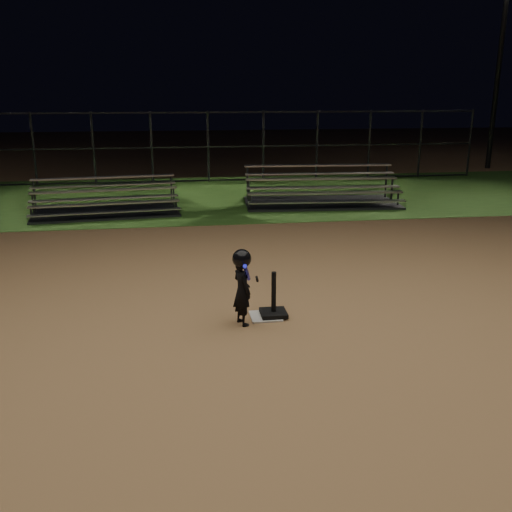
{
  "coord_description": "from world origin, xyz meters",
  "views": [
    {
      "loc": [
        -1.26,
        -7.74,
        3.24
      ],
      "look_at": [
        0.0,
        1.0,
        0.65
      ],
      "focal_mm": 40.06,
      "sensor_mm": 36.0,
      "label": 1
    }
  ],
  "objects_px": {
    "light_pole_right": "(502,45)",
    "batting_tee": "(274,308)",
    "home_plate": "(266,316)",
    "bleacher_right": "(321,197)",
    "bleacher_left": "(106,207)",
    "child_batter": "(242,285)"
  },
  "relations": [
    {
      "from": "light_pole_right",
      "to": "batting_tee",
      "type": "bearing_deg",
      "value": -128.5
    },
    {
      "from": "batting_tee",
      "to": "light_pole_right",
      "type": "xyz_separation_m",
      "value": [
        11.88,
        14.94,
        4.81
      ]
    },
    {
      "from": "home_plate",
      "to": "batting_tee",
      "type": "xyz_separation_m",
      "value": [
        0.12,
        0.0,
        0.13
      ]
    },
    {
      "from": "batting_tee",
      "to": "light_pole_right",
      "type": "relative_size",
      "value": 0.08
    },
    {
      "from": "home_plate",
      "to": "light_pole_right",
      "type": "bearing_deg",
      "value": 51.23
    },
    {
      "from": "home_plate",
      "to": "bleacher_right",
      "type": "distance_m",
      "value": 8.78
    },
    {
      "from": "home_plate",
      "to": "light_pole_right",
      "type": "relative_size",
      "value": 0.05
    },
    {
      "from": "bleacher_left",
      "to": "home_plate",
      "type": "bearing_deg",
      "value": -74.54
    },
    {
      "from": "bleacher_left",
      "to": "light_pole_right",
      "type": "bearing_deg",
      "value": 19.13
    },
    {
      "from": "bleacher_left",
      "to": "light_pole_right",
      "type": "xyz_separation_m",
      "value": [
        15.1,
        7.2,
        4.75
      ]
    },
    {
      "from": "batting_tee",
      "to": "light_pole_right",
      "type": "distance_m",
      "value": 19.68
    },
    {
      "from": "home_plate",
      "to": "light_pole_right",
      "type": "height_order",
      "value": "light_pole_right"
    },
    {
      "from": "bleacher_left",
      "to": "bleacher_right",
      "type": "xyz_separation_m",
      "value": [
        6.07,
        0.52,
        0.03
      ]
    },
    {
      "from": "batting_tee",
      "to": "bleacher_left",
      "type": "relative_size",
      "value": 0.17
    },
    {
      "from": "home_plate",
      "to": "bleacher_right",
      "type": "height_order",
      "value": "bleacher_right"
    },
    {
      "from": "batting_tee",
      "to": "child_batter",
      "type": "relative_size",
      "value": 0.6
    },
    {
      "from": "home_plate",
      "to": "bleacher_left",
      "type": "bearing_deg",
      "value": 111.83
    },
    {
      "from": "home_plate",
      "to": "batting_tee",
      "type": "bearing_deg",
      "value": 1.56
    },
    {
      "from": "home_plate",
      "to": "bleacher_left",
      "type": "xyz_separation_m",
      "value": [
        -3.1,
        7.74,
        0.18
      ]
    },
    {
      "from": "home_plate",
      "to": "child_batter",
      "type": "relative_size",
      "value": 0.4
    },
    {
      "from": "bleacher_right",
      "to": "light_pole_right",
      "type": "distance_m",
      "value": 12.19
    },
    {
      "from": "bleacher_left",
      "to": "bleacher_right",
      "type": "bearing_deg",
      "value": -1.49
    }
  ]
}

